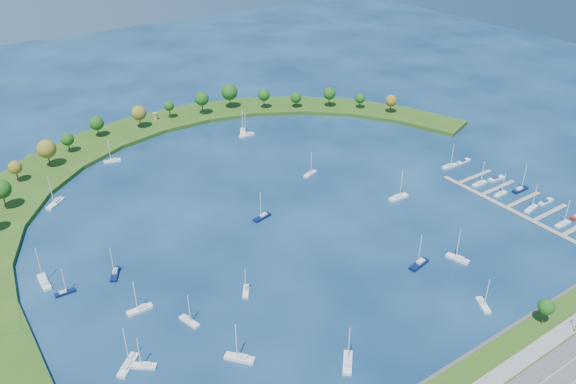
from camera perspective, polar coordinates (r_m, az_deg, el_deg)
ground at (r=245.90m, az=-0.29°, el=-1.61°), size 700.00×700.00×0.00m
breakwater at (r=265.73m, az=-14.63°, el=0.14°), size 286.74×247.64×2.00m
breakwater_trees at (r=307.07m, az=-11.75°, el=6.61°), size 237.70×89.30×14.89m
harbor_tower at (r=337.48m, az=-13.07°, el=7.36°), size 2.60×2.60×4.24m
dock_system at (r=265.54m, az=22.97°, el=-1.57°), size 24.28×82.00×1.60m
moored_boat_0 at (r=176.83m, az=-4.82°, el=-16.10°), size 7.79×8.64×13.40m
moored_boat_1 at (r=179.32m, az=-14.19°, el=-16.37°), size 7.31×6.38×11.20m
moored_boat_2 at (r=198.09m, az=-14.55°, el=-11.19°), size 8.60×2.51×12.60m
moored_boat_3 at (r=216.72m, az=12.94°, el=-6.95°), size 9.73×4.22×13.85m
moored_boat_4 at (r=220.19m, az=-23.13°, el=-8.20°), size 2.87×9.98×14.64m
moored_boat_5 at (r=314.04m, az=-4.13°, el=5.74°), size 8.93×3.07×12.90m
moored_boat_6 at (r=238.62m, az=-2.59°, el=-2.44°), size 8.88×4.15×12.60m
moored_boat_7 at (r=215.86m, az=-16.86°, el=-7.74°), size 6.06×8.39×12.21m
moored_boat_8 at (r=175.86m, az=5.97°, el=-16.50°), size 8.06×8.47×13.44m
moored_boat_9 at (r=257.02m, az=10.96°, el=-0.47°), size 9.69×3.04×14.11m
moored_boat_10 at (r=180.45m, az=-15.66°, el=-16.22°), size 8.79×8.43×13.99m
moored_boat_11 at (r=317.86m, az=-4.52°, el=6.03°), size 7.74×9.95×14.71m
moored_boat_12 at (r=190.47m, az=-9.82°, el=-12.50°), size 4.09×8.10×11.47m
moored_boat_13 at (r=199.76m, az=-4.21°, el=-9.76°), size 5.65×6.93×10.38m
moored_boat_14 at (r=272.51m, az=2.22°, el=1.90°), size 8.25×4.53×11.69m
moored_boat_15 at (r=212.94m, az=-21.36°, el=-9.25°), size 6.99×2.30×10.14m
moored_boat_16 at (r=297.72m, az=-17.10°, el=3.05°), size 8.57×3.98×12.16m
moored_boat_17 at (r=223.24m, az=16.58°, el=-6.32°), size 4.68×9.03×12.78m
moored_boat_18 at (r=204.38m, az=18.89°, el=-10.53°), size 5.75×8.05×11.69m
moored_boat_19 at (r=267.57m, az=-22.17°, el=-1.00°), size 9.42×8.52×14.63m
docked_boat_2 at (r=259.43m, az=25.70°, el=-2.84°), size 7.85×2.33×11.49m
docked_boat_4 at (r=265.36m, az=23.06°, el=-1.48°), size 8.43×3.64×11.99m
docked_boat_5 at (r=273.57m, az=24.31°, el=-0.88°), size 8.35×2.57×1.69m
docked_boat_6 at (r=272.33m, az=20.43°, el=-0.12°), size 7.47×2.31×10.89m
docked_boat_7 at (r=279.06m, az=22.14°, el=0.27°), size 8.91×2.62×13.04m
docked_boat_8 at (r=277.95m, az=18.55°, el=0.85°), size 8.02×2.36×11.74m
docked_boat_9 at (r=285.20m, az=20.05°, el=1.27°), size 9.16×3.57×1.82m
docked_boat_10 at (r=290.20m, az=15.81°, el=2.54°), size 8.53×2.97×12.31m
docked_boat_11 at (r=297.38m, az=17.10°, el=2.95°), size 8.26×2.61×1.67m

